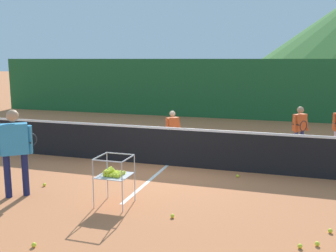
# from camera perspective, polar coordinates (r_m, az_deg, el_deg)

# --- Properties ---
(ground_plane) EXTENTS (120.00, 120.00, 0.00)m
(ground_plane) POSITION_cam_1_polar(r_m,az_deg,el_deg) (9.74, -0.10, -5.82)
(ground_plane) COLOR #C67042
(line_baseline_far) EXTENTS (10.33, 0.08, 0.01)m
(line_baseline_far) POSITION_cam_1_polar(r_m,az_deg,el_deg) (14.00, 5.54, -1.02)
(line_baseline_far) COLOR white
(line_baseline_far) RESTS_ON ground
(line_service_center) EXTENTS (0.08, 5.55, 0.01)m
(line_service_center) POSITION_cam_1_polar(r_m,az_deg,el_deg) (9.74, -0.10, -5.80)
(line_service_center) COLOR white
(line_service_center) RESTS_ON ground
(tennis_net) EXTENTS (10.21, 0.08, 1.05)m
(tennis_net) POSITION_cam_1_polar(r_m,az_deg,el_deg) (9.62, -0.10, -2.95)
(tennis_net) COLOR #333338
(tennis_net) RESTS_ON ground
(instructor) EXTENTS (0.65, 0.77, 1.69)m
(instructor) POSITION_cam_1_polar(r_m,az_deg,el_deg) (7.92, -21.63, -2.60)
(instructor) COLOR #191E4C
(instructor) RESTS_ON ground
(student_0) EXTENTS (0.41, 0.46, 1.21)m
(student_0) POSITION_cam_1_polar(r_m,az_deg,el_deg) (10.82, 0.66, -0.29)
(student_0) COLOR black
(student_0) RESTS_ON ground
(student_1) EXTENTS (0.47, 0.71, 1.33)m
(student_1) POSITION_cam_1_polar(r_m,az_deg,el_deg) (11.35, 18.81, 0.05)
(student_1) COLOR navy
(student_1) RESTS_ON ground
(ball_cart) EXTENTS (0.58, 0.58, 0.90)m
(ball_cart) POSITION_cam_1_polar(r_m,az_deg,el_deg) (7.12, -8.05, -6.91)
(ball_cart) COLOR #B7B7BC
(ball_cart) RESTS_ON ground
(tennis_ball_0) EXTENTS (0.07, 0.07, 0.07)m
(tennis_ball_0) POSITION_cam_1_polar(r_m,az_deg,el_deg) (8.91, 10.21, -7.25)
(tennis_ball_0) COLOR yellow
(tennis_ball_0) RESTS_ON ground
(tennis_ball_2) EXTENTS (0.07, 0.07, 0.07)m
(tennis_ball_2) POSITION_cam_1_polar(r_m,az_deg,el_deg) (6.14, 21.10, -15.87)
(tennis_ball_2) COLOR yellow
(tennis_ball_2) RESTS_ON ground
(tennis_ball_3) EXTENTS (0.07, 0.07, 0.07)m
(tennis_ball_3) POSITION_cam_1_polar(r_m,az_deg,el_deg) (6.04, -19.13, -16.19)
(tennis_ball_3) COLOR yellow
(tennis_ball_3) RESTS_ON ground
(tennis_ball_4) EXTENTS (0.07, 0.07, 0.07)m
(tennis_ball_4) POSITION_cam_1_polar(r_m,az_deg,el_deg) (6.66, 0.66, -13.09)
(tennis_ball_4) COLOR yellow
(tennis_ball_4) RESTS_ON ground
(tennis_ball_6) EXTENTS (0.07, 0.07, 0.07)m
(tennis_ball_6) POSITION_cam_1_polar(r_m,az_deg,el_deg) (8.59, -17.73, -8.22)
(tennis_ball_6) COLOR yellow
(tennis_ball_6) RESTS_ON ground
(tennis_ball_9) EXTENTS (0.07, 0.07, 0.07)m
(tennis_ball_9) POSITION_cam_1_polar(r_m,az_deg,el_deg) (6.62, 22.77, -14.04)
(tennis_ball_9) COLOR yellow
(tennis_ball_9) RESTS_ON ground
(tennis_ball_10) EXTENTS (0.07, 0.07, 0.07)m
(tennis_ball_10) POSITION_cam_1_polar(r_m,az_deg,el_deg) (5.99, 18.84, -16.39)
(tennis_ball_10) COLOR yellow
(tennis_ball_10) RESTS_ON ground
(windscreen_fence) EXTENTS (22.73, 0.08, 2.63)m
(windscreen_fence) POSITION_cam_1_polar(r_m,az_deg,el_deg) (17.38, 8.16, 5.42)
(windscreen_fence) COLOR #1E5B2D
(windscreen_fence) RESTS_ON ground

